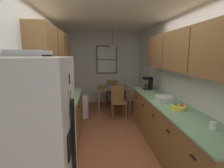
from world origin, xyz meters
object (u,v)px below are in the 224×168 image
at_px(dining_chair_near, 118,100).
at_px(trash_bin, 83,106).
at_px(coffee_maker, 149,83).
at_px(stove_range, 48,154).
at_px(storage_canister, 55,105).
at_px(microwave_over_range, 32,63).
at_px(mug_by_coffeemaker, 213,126).
at_px(dish_rack, 164,99).
at_px(fruit_bowl, 178,107).
at_px(refrigerator, 31,156).
at_px(dining_table, 113,91).
at_px(dining_chair_far, 112,91).
at_px(table_serving_bowl, 110,86).

height_order(dining_chair_near, trash_bin, dining_chair_near).
height_order(trash_bin, coffee_maker, coffee_maker).
xyz_separation_m(stove_range, storage_canister, (-0.01, 0.58, 0.51)).
xyz_separation_m(stove_range, microwave_over_range, (-0.11, 0.00, 1.21)).
relative_size(stove_range, mug_by_coffeemaker, 9.77).
bearing_deg(dish_rack, fruit_bowl, -86.12).
xyz_separation_m(mug_by_coffeemaker, dish_rack, (-0.09, 1.27, 0.00)).
height_order(microwave_over_range, fruit_bowl, microwave_over_range).
height_order(refrigerator, stove_range, refrigerator).
xyz_separation_m(coffee_maker, dish_rack, (-0.05, -1.15, -0.11)).
height_order(dining_table, fruit_bowl, fruit_bowl).
bearing_deg(storage_canister, fruit_bowl, -5.23).
height_order(trash_bin, fruit_bowl, fruit_bowl).
xyz_separation_m(refrigerator, dining_table, (1.14, 3.91, -0.25)).
relative_size(stove_range, storage_canister, 6.96).
distance_m(refrigerator, fruit_bowl, 2.23).
xyz_separation_m(dining_table, storage_canister, (-1.21, -2.60, 0.34)).
distance_m(stove_range, microwave_over_range, 1.22).
bearing_deg(coffee_maker, dining_chair_far, 113.88).
bearing_deg(dining_chair_far, stove_range, -107.80).
distance_m(storage_canister, mug_by_coffeemaker, 2.27).
relative_size(fruit_bowl, table_serving_bowl, 1.45).
xyz_separation_m(stove_range, coffee_maker, (2.01, 2.05, 0.59)).
xyz_separation_m(dining_chair_far, mug_by_coffeemaker, (0.82, -4.19, 0.45)).
xyz_separation_m(microwave_over_range, fruit_bowl, (2.10, 0.40, -0.75)).
relative_size(coffee_maker, fruit_bowl, 1.22).
distance_m(dining_chair_far, storage_canister, 3.50).
height_order(stove_range, storage_canister, stove_range).
height_order(storage_canister, dish_rack, storage_canister).
relative_size(refrigerator, microwave_over_range, 3.00).
relative_size(refrigerator, dining_table, 1.81).
bearing_deg(refrigerator, dining_chair_near, 69.37).
height_order(refrigerator, fruit_bowl, refrigerator).
height_order(coffee_maker, dish_rack, coffee_maker).
relative_size(trash_bin, table_serving_bowl, 3.70).
xyz_separation_m(dining_table, trash_bin, (-0.91, -0.58, -0.31)).
bearing_deg(dining_chair_far, fruit_bowl, -77.39).
distance_m(dining_chair_far, trash_bin, 1.54).
bearing_deg(dining_chair_far, dish_rack, -75.93).
distance_m(microwave_over_range, dining_table, 3.60).
height_order(coffee_maker, fruit_bowl, coffee_maker).
bearing_deg(table_serving_bowl, dish_rack, -70.14).
xyz_separation_m(dining_chair_far, storage_canister, (-1.23, -3.24, 0.48)).
xyz_separation_m(stove_range, dining_table, (1.20, 3.19, 0.17)).
relative_size(stove_range, dish_rack, 3.24).
height_order(microwave_over_range, storage_canister, microwave_over_range).
bearing_deg(microwave_over_range, dining_chair_far, 70.67).
distance_m(stove_range, storage_canister, 0.77).
distance_m(dining_table, mug_by_coffeemaker, 3.67).
height_order(storage_canister, table_serving_bowl, storage_canister).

